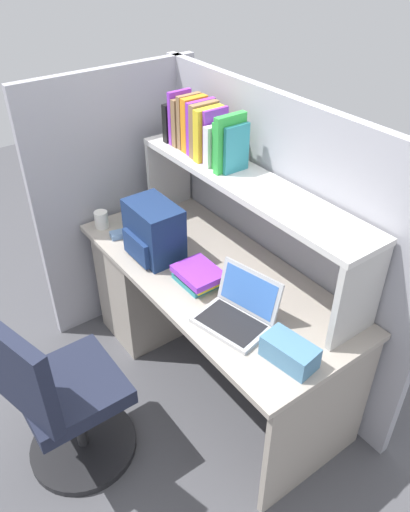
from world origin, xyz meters
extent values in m
plane|color=#4C4C51|center=(0.00, 0.00, 0.00)|extent=(8.00, 8.00, 0.00)
cube|color=#AAA093|center=(0.00, 0.00, 0.71)|extent=(1.60, 0.70, 0.03)
cube|color=#9D9388|center=(-0.55, 0.00, 0.35)|extent=(0.40, 0.64, 0.70)
cube|color=#9D9388|center=(0.78, 0.00, 0.35)|extent=(0.03, 0.64, 0.70)
cube|color=#9E9EA8|center=(0.00, 0.38, 0.78)|extent=(1.84, 0.05, 1.55)
cube|color=#9E9EA8|center=(-0.85, -0.05, 0.78)|extent=(0.05, 1.06, 1.55)
cube|color=beige|center=(-0.70, 0.20, 0.94)|extent=(0.03, 0.28, 0.42)
cube|color=beige|center=(0.70, 0.20, 0.94)|extent=(0.03, 0.28, 0.42)
cube|color=silver|center=(0.00, 0.20, 1.17)|extent=(1.44, 0.28, 0.03)
cube|color=black|center=(-0.60, 0.20, 1.28)|extent=(0.04, 0.15, 0.20)
cube|color=purple|center=(-0.56, 0.20, 1.32)|extent=(0.03, 0.14, 0.28)
cube|color=olive|center=(-0.52, 0.20, 1.30)|extent=(0.04, 0.15, 0.25)
cube|color=olive|center=(-0.48, 0.20, 1.32)|extent=(0.03, 0.14, 0.28)
cube|color=orange|center=(-0.43, 0.20, 1.32)|extent=(0.04, 0.14, 0.28)
cube|color=purple|center=(-0.39, 0.21, 1.31)|extent=(0.03, 0.17, 0.27)
cube|color=olive|center=(-0.35, 0.20, 1.31)|extent=(0.04, 0.16, 0.27)
cube|color=yellow|center=(-0.30, 0.19, 1.31)|extent=(0.04, 0.16, 0.26)
cube|color=purple|center=(-0.26, 0.20, 1.31)|extent=(0.02, 0.14, 0.26)
cube|color=white|center=(-0.22, 0.19, 1.28)|extent=(0.04, 0.15, 0.20)
cube|color=green|center=(-0.18, 0.20, 1.30)|extent=(0.04, 0.13, 0.23)
cube|color=green|center=(-0.13, 0.19, 1.32)|extent=(0.03, 0.17, 0.27)
cube|color=teal|center=(-0.10, 0.21, 1.29)|extent=(0.02, 0.14, 0.23)
cube|color=#B7BABF|center=(0.35, -0.16, 0.74)|extent=(0.35, 0.28, 0.02)
cube|color=black|center=(0.35, -0.17, 0.75)|extent=(0.30, 0.23, 0.00)
cube|color=#B7BABF|center=(0.33, -0.05, 0.85)|extent=(0.32, 0.13, 0.20)
cube|color=#3F72CC|center=(0.33, -0.06, 0.85)|extent=(0.28, 0.10, 0.16)
cube|color=navy|center=(-0.31, -0.15, 0.88)|extent=(0.30, 0.20, 0.29)
cube|color=navy|center=(-0.31, -0.25, 0.81)|extent=(0.22, 0.04, 0.13)
cube|color=#7299C6|center=(-0.56, -0.22, 0.75)|extent=(0.08, 0.11, 0.03)
cylinder|color=white|center=(-0.71, -0.25, 0.78)|extent=(0.08, 0.08, 0.10)
cube|color=teal|center=(0.65, -0.11, 0.78)|extent=(0.23, 0.15, 0.10)
cylinder|color=#26723F|center=(-0.63, -0.09, 0.78)|extent=(0.10, 0.10, 0.11)
cube|color=teal|center=(0.01, -0.12, 0.74)|extent=(0.20, 0.15, 0.03)
cube|color=yellow|center=(0.03, -0.11, 0.77)|extent=(0.21, 0.16, 0.02)
cube|color=purple|center=(0.03, -0.11, 0.80)|extent=(0.23, 0.18, 0.03)
cylinder|color=black|center=(0.02, -0.81, 0.02)|extent=(0.52, 0.52, 0.04)
cylinder|color=#262628|center=(0.02, -0.81, 0.24)|extent=(0.05, 0.05, 0.41)
cube|color=#1E2338|center=(0.02, -0.81, 0.45)|extent=(0.44, 0.44, 0.08)
cube|color=#1E2338|center=(0.07, -1.01, 0.71)|extent=(0.40, 0.16, 0.44)
camera|label=1|loc=(1.57, -1.20, 2.24)|focal=35.05mm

